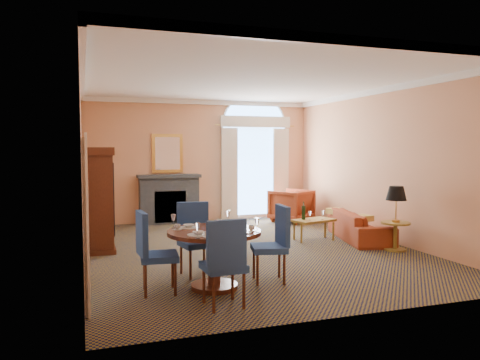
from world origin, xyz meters
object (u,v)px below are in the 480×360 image
object	(u,v)px
armoire	(98,201)
sofa	(360,226)
dining_table	(214,246)
armchair	(291,205)
coffee_table	(313,220)
side_table	(396,210)

from	to	relation	value
armoire	sofa	distance (m)	5.36
dining_table	armchair	size ratio (longest dim) A/B	1.38
dining_table	sofa	distance (m)	4.50
sofa	armchair	distance (m)	2.69
coffee_table	sofa	bearing A→B (deg)	-31.34
armoire	side_table	bearing A→B (deg)	-18.91
armoire	coffee_table	xyz separation A→B (m)	(4.30, -0.43, -0.52)
dining_table	sofa	xyz separation A→B (m)	(3.84, 2.32, -0.30)
sofa	coffee_table	distance (m)	1.01
dining_table	sofa	world-z (taller)	dining_table
side_table	coffee_table	bearing A→B (deg)	126.18
armoire	side_table	xyz separation A→B (m)	(5.32, -1.82, -0.16)
sofa	armchair	size ratio (longest dim) A/B	2.16
dining_table	side_table	size ratio (longest dim) A/B	1.08
dining_table	coffee_table	world-z (taller)	dining_table
dining_table	side_table	xyz separation A→B (m)	(3.89, 1.21, 0.18)
sofa	side_table	bearing A→B (deg)	-164.21
armchair	armoire	bearing A→B (deg)	-9.51
armoire	armchair	xyz separation A→B (m)	(4.90, 1.95, -0.51)
armchair	dining_table	bearing A→B (deg)	23.93
armoire	sofa	bearing A→B (deg)	-7.70
armoire	sofa	xyz separation A→B (m)	(5.27, -0.71, -0.65)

